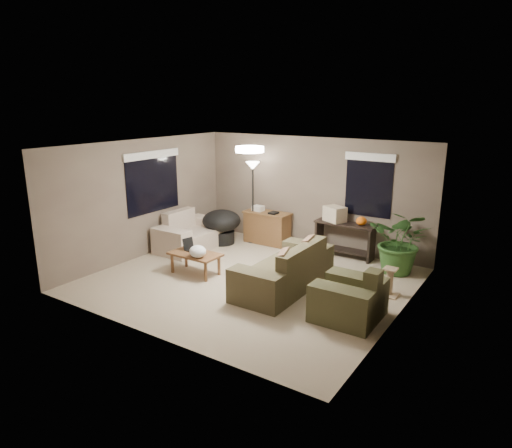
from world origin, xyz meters
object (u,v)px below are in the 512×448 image
Objects in this scene: coffee_table at (195,256)px; cat_scratching_post at (389,284)px; floor_lamp at (253,175)px; houseplant at (401,248)px; loveseat at (190,236)px; console_table at (345,237)px; armchair at (350,300)px; desk at (267,228)px; papasan_chair at (222,224)px; main_sofa at (286,273)px.

cat_scratching_post is at bearing 16.92° from coffee_table.
floor_lamp is 4.15m from cat_scratching_post.
cat_scratching_post is (0.16, -1.16, -0.29)m from houseplant.
loveseat is 1.23× the size of console_table.
cat_scratching_post is (0.25, 1.18, -0.08)m from armchair.
console_table is at bearing 23.96° from loveseat.
floor_lamp is at bearing -163.27° from desk.
cat_scratching_post is (3.70, -1.29, -1.38)m from floor_lamp.
armchair is 0.92× the size of papasan_chair.
console_table is 1.01× the size of houseplant.
main_sofa is 2.03× the size of papasan_chair.
floor_lamp is at bearing 160.71° from cat_scratching_post.
console_table is at bearing 51.74° from coffee_table.
loveseat is at bearing -127.40° from floor_lamp.
desk is at bearing 87.48° from coffee_table.
loveseat is 1.82m from desk.
armchair reaches higher than console_table.
houseplant is at bearing 13.55° from loveseat.
coffee_table is at bearing -169.10° from main_sofa.
loveseat is 1.48× the size of papasan_chair.
main_sofa is 2.20× the size of armchair.
coffee_table is 2.00× the size of cat_scratching_post.
floor_lamp is at bearing 144.34° from armchair.
desk is at bearing -177.11° from console_table.
houseplant is at bearing -14.30° from console_table.
coffee_table is at bearing -128.26° from console_table.
coffee_table is 2.01m from papasan_chair.
papasan_chair reaches higher than cat_scratching_post.
floor_lamp reaches higher than desk.
loveseat is 3.20× the size of cat_scratching_post.
armchair is at bearing -16.14° from loveseat.
coffee_table is 2.45m from desk.
main_sofa is 1.15× the size of floor_lamp.
loveseat is 1.62m from coffee_table.
loveseat reaches higher than cat_scratching_post.
desk is at bearing 33.90° from papasan_chair.
armchair is 4.46m from papasan_chair.
coffee_table is 0.91× the size of desk.
desk is at bearing 129.21° from main_sofa.
houseplant is (3.30, 2.22, 0.15)m from coffee_table.
floor_lamp is 3.70m from houseplant.
houseplant is at bearing 87.78° from armchair.
houseplant reaches higher than papasan_chair.
main_sofa is at bearing -156.83° from cat_scratching_post.
main_sofa is at bearing 161.27° from armchair.
papasan_chair is at bearing 62.41° from loveseat.
coffee_table is (1.15, -1.14, 0.06)m from loveseat.
main_sofa is 3.01m from papasan_chair.
floor_lamp is at bearing 177.85° from houseplant.
coffee_table is 2.67m from floor_lamp.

